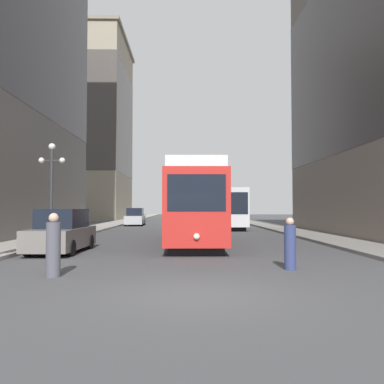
{
  "coord_description": "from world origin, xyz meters",
  "views": [
    {
      "loc": [
        -0.19,
        -8.87,
        1.89
      ],
      "look_at": [
        0.09,
        7.76,
        2.52
      ],
      "focal_mm": 38.08,
      "sensor_mm": 36.0,
      "label": 1
    }
  ],
  "objects_px": {
    "pedestrian_crossing_far": "(290,245)",
    "lamp_post_left_near": "(52,176)",
    "pedestrian_crossing_near": "(53,247)",
    "streetcar": "(194,203)",
    "parked_car_left_near": "(62,232)",
    "parked_car_left_mid": "(135,217)",
    "transit_bus": "(225,207)"
  },
  "relations": [
    {
      "from": "streetcar",
      "to": "pedestrian_crossing_far",
      "type": "bearing_deg",
      "value": -72.91
    },
    {
      "from": "parked_car_left_mid",
      "to": "lamp_post_left_near",
      "type": "distance_m",
      "value": 21.05
    },
    {
      "from": "parked_car_left_mid",
      "to": "lamp_post_left_near",
      "type": "bearing_deg",
      "value": -96.45
    },
    {
      "from": "transit_bus",
      "to": "pedestrian_crossing_far",
      "type": "distance_m",
      "value": 25.24
    },
    {
      "from": "pedestrian_crossing_near",
      "to": "pedestrian_crossing_far",
      "type": "distance_m",
      "value": 6.88
    },
    {
      "from": "transit_bus",
      "to": "pedestrian_crossing_near",
      "type": "height_order",
      "value": "transit_bus"
    },
    {
      "from": "pedestrian_crossing_far",
      "to": "lamp_post_left_near",
      "type": "height_order",
      "value": "lamp_post_left_near"
    },
    {
      "from": "pedestrian_crossing_near",
      "to": "pedestrian_crossing_far",
      "type": "height_order",
      "value": "pedestrian_crossing_near"
    },
    {
      "from": "pedestrian_crossing_far",
      "to": "transit_bus",
      "type": "bearing_deg",
      "value": -81.71
    },
    {
      "from": "parked_car_left_near",
      "to": "parked_car_left_mid",
      "type": "xyz_separation_m",
      "value": [
        -0.0,
        25.18,
        -0.0
      ]
    },
    {
      "from": "pedestrian_crossing_far",
      "to": "lamp_post_left_near",
      "type": "xyz_separation_m",
      "value": [
        -10.3,
        9.36,
        2.83
      ]
    },
    {
      "from": "transit_bus",
      "to": "lamp_post_left_near",
      "type": "bearing_deg",
      "value": -124.56
    },
    {
      "from": "parked_car_left_near",
      "to": "pedestrian_crossing_near",
      "type": "distance_m",
      "value": 6.33
    },
    {
      "from": "transit_bus",
      "to": "pedestrian_crossing_far",
      "type": "bearing_deg",
      "value": -91.43
    },
    {
      "from": "parked_car_left_mid",
      "to": "lamp_post_left_near",
      "type": "xyz_separation_m",
      "value": [
        -1.9,
        -20.79,
        2.72
      ]
    },
    {
      "from": "pedestrian_crossing_far",
      "to": "lamp_post_left_near",
      "type": "relative_size",
      "value": 0.31
    },
    {
      "from": "streetcar",
      "to": "transit_bus",
      "type": "relative_size",
      "value": 1.0
    },
    {
      "from": "transit_bus",
      "to": "parked_car_left_mid",
      "type": "relative_size",
      "value": 2.87
    },
    {
      "from": "parked_car_left_near",
      "to": "pedestrian_crossing_far",
      "type": "xyz_separation_m",
      "value": [
        8.4,
        -4.96,
        -0.11
      ]
    },
    {
      "from": "streetcar",
      "to": "transit_bus",
      "type": "height_order",
      "value": "streetcar"
    },
    {
      "from": "transit_bus",
      "to": "pedestrian_crossing_near",
      "type": "xyz_separation_m",
      "value": [
        -7.26,
        -26.37,
        -1.14
      ]
    },
    {
      "from": "parked_car_left_near",
      "to": "pedestrian_crossing_near",
      "type": "xyz_separation_m",
      "value": [
        1.62,
        -6.12,
        -0.04
      ]
    },
    {
      "from": "pedestrian_crossing_near",
      "to": "lamp_post_left_near",
      "type": "bearing_deg",
      "value": 140.08
    },
    {
      "from": "parked_car_left_near",
      "to": "lamp_post_left_near",
      "type": "xyz_separation_m",
      "value": [
        -1.9,
        4.4,
        2.72
      ]
    },
    {
      "from": "parked_car_left_near",
      "to": "pedestrian_crossing_near",
      "type": "bearing_deg",
      "value": -73.82
    },
    {
      "from": "streetcar",
      "to": "lamp_post_left_near",
      "type": "distance_m",
      "value": 7.74
    },
    {
      "from": "pedestrian_crossing_far",
      "to": "streetcar",
      "type": "bearing_deg",
      "value": -64.1
    },
    {
      "from": "streetcar",
      "to": "parked_car_left_near",
      "type": "bearing_deg",
      "value": -143.43
    },
    {
      "from": "streetcar",
      "to": "parked_car_left_near",
      "type": "distance_m",
      "value": 7.16
    },
    {
      "from": "pedestrian_crossing_far",
      "to": "lamp_post_left_near",
      "type": "bearing_deg",
      "value": -32.89
    },
    {
      "from": "streetcar",
      "to": "pedestrian_crossing_far",
      "type": "distance_m",
      "value": 9.59
    },
    {
      "from": "streetcar",
      "to": "pedestrian_crossing_near",
      "type": "height_order",
      "value": "streetcar"
    }
  ]
}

